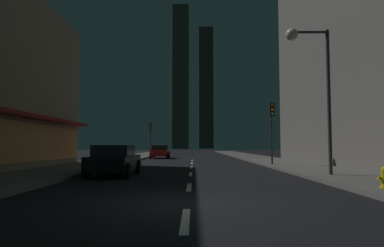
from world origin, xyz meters
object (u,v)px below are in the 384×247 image
at_px(traffic_light_near_right, 272,120).
at_px(traffic_light_far_left, 150,132).
at_px(car_parked_far, 160,152).
at_px(street_lamp_right, 310,64).
at_px(car_parked_near, 115,160).
at_px(fire_hydrant_far_left, 125,157).

relative_size(traffic_light_near_right, traffic_light_far_left, 1.00).
bearing_deg(car_parked_far, traffic_light_near_right, -58.30).
xyz_separation_m(car_parked_far, street_lamp_right, (8.98, -22.76, 4.33)).
xyz_separation_m(car_parked_near, street_lamp_right, (8.98, -1.05, 4.33)).
height_order(car_parked_near, car_parked_far, same).
bearing_deg(traffic_light_far_left, traffic_light_near_right, -62.10).
relative_size(car_parked_near, car_parked_far, 1.00).
bearing_deg(street_lamp_right, car_parked_far, 111.53).
distance_m(car_parked_far, fire_hydrant_far_left, 8.23).
height_order(car_parked_near, traffic_light_near_right, traffic_light_near_right).
bearing_deg(street_lamp_right, fire_hydrant_far_left, 127.19).
bearing_deg(fire_hydrant_far_left, car_parked_near, -80.55).
bearing_deg(traffic_light_near_right, car_parked_far, 121.70).
relative_size(fire_hydrant_far_left, traffic_light_near_right, 0.16).
height_order(traffic_light_near_right, traffic_light_far_left, same).
xyz_separation_m(car_parked_near, traffic_light_near_right, (9.10, 6.98, 2.45)).
bearing_deg(car_parked_near, fire_hydrant_far_left, 99.45).
distance_m(fire_hydrant_far_left, traffic_light_far_left, 14.21).
bearing_deg(fire_hydrant_far_left, car_parked_far, 73.76).
xyz_separation_m(fire_hydrant_far_left, traffic_light_near_right, (11.40, -6.84, 2.74)).
xyz_separation_m(traffic_light_near_right, traffic_light_far_left, (-11.00, 20.77, 0.00)).
relative_size(traffic_light_near_right, street_lamp_right, 0.64).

